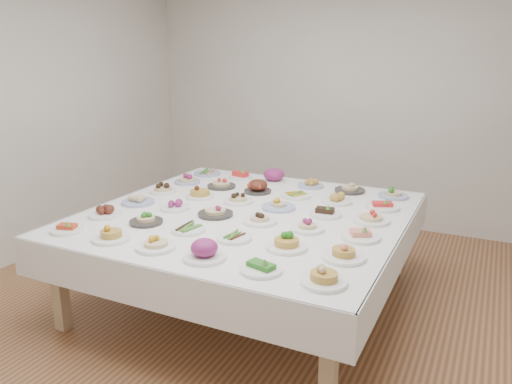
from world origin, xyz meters
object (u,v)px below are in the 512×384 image
at_px(display_table, 248,220).
at_px(dish_0, 67,226).
at_px(dish_18, 163,186).
at_px(dish_35, 394,190).

bearing_deg(display_table, dish_0, -135.04).
distance_m(dish_0, dish_18, 1.13).
xyz_separation_m(dish_0, dish_35, (1.91, 1.89, 0.03)).
bearing_deg(dish_0, dish_35, 44.74).
relative_size(display_table, dish_0, 10.54).
bearing_deg(dish_35, dish_18, -158.27).
height_order(display_table, dish_18, dish_18).
bearing_deg(dish_0, dish_18, 89.81).
bearing_deg(dish_18, dish_0, -90.19).
xyz_separation_m(display_table, dish_35, (0.95, 0.94, 0.12)).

